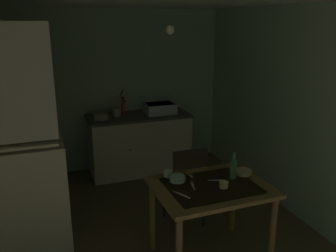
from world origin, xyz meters
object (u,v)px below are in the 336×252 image
object	(u,v)px
mixing_bowl_counter	(101,116)
serving_bowl_wide	(177,178)
chair_far_side	(186,184)
sink_basin	(160,108)
hand_pump	(123,104)
dining_table	(211,196)
mug_tall	(168,173)
glass_bottle	(233,168)
hutch_cabinet	(8,153)

from	to	relation	value
mixing_bowl_counter	serving_bowl_wide	distance (m)	2.04
mixing_bowl_counter	chair_far_side	xyz separation A→B (m)	(0.63, -1.57, -0.42)
chair_far_side	mixing_bowl_counter	bearing A→B (deg)	111.95
sink_basin	serving_bowl_wide	world-z (taller)	sink_basin
hand_pump	dining_table	size ratio (longest dim) A/B	0.37
serving_bowl_wide	mixing_bowl_counter	bearing A→B (deg)	100.22
mug_tall	glass_bottle	world-z (taller)	glass_bottle
mixing_bowl_counter	dining_table	xyz separation A→B (m)	(0.61, -2.20, -0.26)
hutch_cabinet	mug_tall	bearing A→B (deg)	-17.41
dining_table	mug_tall	world-z (taller)	mug_tall
sink_basin	dining_table	world-z (taller)	sink_basin
sink_basin	chair_far_side	size ratio (longest dim) A/B	0.47
sink_basin	hand_pump	bearing A→B (deg)	175.23
hand_pump	chair_far_side	bearing A→B (deg)	-80.07
hand_pump	serving_bowl_wide	xyz separation A→B (m)	(0.02, -2.10, -0.25)
sink_basin	mixing_bowl_counter	size ratio (longest dim) A/B	2.18
glass_bottle	serving_bowl_wide	bearing A→B (deg)	166.72
mixing_bowl_counter	serving_bowl_wide	world-z (taller)	mixing_bowl_counter
mixing_bowl_counter	mug_tall	xyz separation A→B (m)	(0.31, -1.88, -0.12)
chair_far_side	serving_bowl_wide	size ratio (longest dim) A/B	6.19
mixing_bowl_counter	chair_far_side	bearing A→B (deg)	-68.05
mixing_bowl_counter	glass_bottle	size ratio (longest dim) A/B	0.78
sink_basin	glass_bottle	xyz separation A→B (m)	(-0.01, -2.17, -0.08)
hutch_cabinet	chair_far_side	distance (m)	1.81
hutch_cabinet	chair_far_side	bearing A→B (deg)	-4.28
serving_bowl_wide	mug_tall	bearing A→B (deg)	112.30
chair_far_side	mug_tall	distance (m)	0.54
mug_tall	glass_bottle	bearing A→B (deg)	-23.34
mug_tall	glass_bottle	xyz separation A→B (m)	(0.56, -0.24, 0.07)
hand_pump	chair_far_side	size ratio (longest dim) A/B	0.42
sink_basin	mixing_bowl_counter	xyz separation A→B (m)	(-0.88, -0.05, -0.03)
hutch_cabinet	serving_bowl_wide	xyz separation A→B (m)	(1.45, -0.56, -0.24)
serving_bowl_wide	dining_table	bearing A→B (deg)	-37.72
hutch_cabinet	dining_table	world-z (taller)	hutch_cabinet
hutch_cabinet	dining_table	xyz separation A→B (m)	(1.70, -0.76, -0.37)
chair_far_side	glass_bottle	size ratio (longest dim) A/B	3.59
mixing_bowl_counter	hand_pump	bearing A→B (deg)	15.60
mug_tall	glass_bottle	distance (m)	0.62
hutch_cabinet	dining_table	size ratio (longest dim) A/B	2.11
chair_far_side	serving_bowl_wide	world-z (taller)	chair_far_side
sink_basin	hutch_cabinet	bearing A→B (deg)	-142.93
glass_bottle	mug_tall	bearing A→B (deg)	156.66
chair_far_side	glass_bottle	world-z (taller)	glass_bottle
hutch_cabinet	chair_far_side	world-z (taller)	hutch_cabinet
mixing_bowl_counter	chair_far_side	world-z (taller)	mixing_bowl_counter
hand_pump	serving_bowl_wide	bearing A→B (deg)	-89.46
chair_far_side	sink_basin	bearing A→B (deg)	81.19
hutch_cabinet	glass_bottle	xyz separation A→B (m)	(1.96, -0.68, -0.16)
hand_pump	mug_tall	world-z (taller)	hand_pump
hutch_cabinet	chair_far_side	xyz separation A→B (m)	(1.72, -0.13, -0.53)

